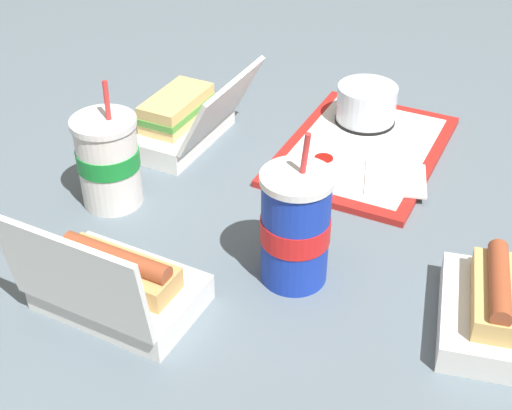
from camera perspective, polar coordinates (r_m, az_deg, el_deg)
ground_plane at (r=1.04m, az=1.36°, el=-4.27°), size 3.20×3.20×0.00m
food_tray at (r=1.29m, az=8.52°, el=4.38°), size 0.39×0.28×0.01m
cake_container at (r=1.36m, az=8.81°, el=7.90°), size 0.11×0.11×0.07m
ketchup_cup at (r=1.21m, az=5.28°, el=3.35°), size 0.04×0.04×0.02m
napkin_stack at (r=1.21m, az=11.10°, el=2.05°), size 0.12×0.12×0.00m
plastic_fork at (r=1.27m, az=6.31°, el=4.51°), size 0.11×0.02×0.00m
clamshell_hotdog_front at (r=0.96m, az=-11.23°, el=-6.27°), size 0.18×0.22×0.17m
clamshell_sandwich_back at (r=1.30m, az=-5.90°, el=6.70°), size 0.22×0.20×0.15m
clamshell_hotdog_left at (r=0.96m, az=19.04°, el=-7.62°), size 0.21×0.18×0.17m
soda_cup_back at (r=0.96m, az=3.17°, el=-1.82°), size 0.10×0.10×0.23m
soda_cup_left at (r=1.14m, az=-11.72°, el=3.51°), size 0.10×0.10×0.21m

